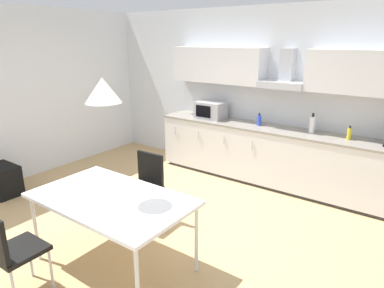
{
  "coord_description": "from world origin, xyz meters",
  "views": [
    {
      "loc": [
        2.5,
        -2.59,
        2.21
      ],
      "look_at": [
        0.23,
        0.56,
        1.0
      ],
      "focal_mm": 32.0,
      "sensor_mm": 36.0,
      "label": 1
    }
  ],
  "objects_px": {
    "microwave": "(211,110)",
    "bottle_blue": "(259,120)",
    "dining_table": "(111,201)",
    "bottle_yellow": "(349,134)",
    "guitar_amp": "(2,180)",
    "bottle_white": "(312,124)",
    "chair_near_left": "(8,247)",
    "chair_far_left": "(146,181)",
    "pendant_lamp": "(103,90)"
  },
  "relations": [
    {
      "from": "bottle_white",
      "to": "dining_table",
      "type": "bearing_deg",
      "value": -108.7
    },
    {
      "from": "chair_far_left",
      "to": "chair_near_left",
      "type": "height_order",
      "value": "same"
    },
    {
      "from": "microwave",
      "to": "bottle_yellow",
      "type": "height_order",
      "value": "microwave"
    },
    {
      "from": "bottle_white",
      "to": "bottle_yellow",
      "type": "xyz_separation_m",
      "value": [
        0.51,
        -0.05,
        -0.04
      ]
    },
    {
      "from": "chair_far_left",
      "to": "guitar_amp",
      "type": "height_order",
      "value": "chair_far_left"
    },
    {
      "from": "bottle_yellow",
      "to": "dining_table",
      "type": "height_order",
      "value": "bottle_yellow"
    },
    {
      "from": "microwave",
      "to": "bottle_blue",
      "type": "distance_m",
      "value": 0.89
    },
    {
      "from": "bottle_blue",
      "to": "dining_table",
      "type": "bearing_deg",
      "value": -93.52
    },
    {
      "from": "chair_far_left",
      "to": "pendant_lamp",
      "type": "height_order",
      "value": "pendant_lamp"
    },
    {
      "from": "dining_table",
      "to": "chair_near_left",
      "type": "bearing_deg",
      "value": -112.48
    },
    {
      "from": "bottle_yellow",
      "to": "bottle_blue",
      "type": "bearing_deg",
      "value": 179.19
    },
    {
      "from": "pendant_lamp",
      "to": "chair_near_left",
      "type": "bearing_deg",
      "value": -112.48
    },
    {
      "from": "bottle_blue",
      "to": "chair_far_left",
      "type": "xyz_separation_m",
      "value": [
        -0.53,
        -2.02,
        -0.45
      ]
    },
    {
      "from": "microwave",
      "to": "chair_near_left",
      "type": "relative_size",
      "value": 0.55
    },
    {
      "from": "bottle_white",
      "to": "pendant_lamp",
      "type": "distance_m",
      "value": 3.15
    },
    {
      "from": "pendant_lamp",
      "to": "bottle_white",
      "type": "bearing_deg",
      "value": 71.3
    },
    {
      "from": "dining_table",
      "to": "chair_near_left",
      "type": "relative_size",
      "value": 1.79
    },
    {
      "from": "bottle_blue",
      "to": "pendant_lamp",
      "type": "xyz_separation_m",
      "value": [
        -0.18,
        -2.86,
        0.79
      ]
    },
    {
      "from": "bottle_yellow",
      "to": "microwave",
      "type": "bearing_deg",
      "value": 179.94
    },
    {
      "from": "dining_table",
      "to": "chair_near_left",
      "type": "xyz_separation_m",
      "value": [
        -0.35,
        -0.84,
        -0.18
      ]
    },
    {
      "from": "bottle_white",
      "to": "bottle_yellow",
      "type": "relative_size",
      "value": 1.52
    },
    {
      "from": "chair_near_left",
      "to": "guitar_amp",
      "type": "distance_m",
      "value": 2.48
    },
    {
      "from": "dining_table",
      "to": "pendant_lamp",
      "type": "relative_size",
      "value": 4.86
    },
    {
      "from": "microwave",
      "to": "pendant_lamp",
      "type": "relative_size",
      "value": 1.5
    },
    {
      "from": "microwave",
      "to": "bottle_white",
      "type": "height_order",
      "value": "bottle_white"
    },
    {
      "from": "chair_far_left",
      "to": "dining_table",
      "type": "bearing_deg",
      "value": -67.25
    },
    {
      "from": "dining_table",
      "to": "microwave",
      "type": "bearing_deg",
      "value": 103.99
    },
    {
      "from": "microwave",
      "to": "guitar_amp",
      "type": "xyz_separation_m",
      "value": [
        -1.88,
        -2.68,
        -0.82
      ]
    },
    {
      "from": "guitar_amp",
      "to": "bottle_yellow",
      "type": "bearing_deg",
      "value": 33.31
    },
    {
      "from": "bottle_white",
      "to": "chair_near_left",
      "type": "relative_size",
      "value": 0.33
    },
    {
      "from": "bottle_yellow",
      "to": "chair_far_left",
      "type": "relative_size",
      "value": 0.22
    },
    {
      "from": "microwave",
      "to": "bottle_blue",
      "type": "xyz_separation_m",
      "value": [
        0.89,
        0.02,
        -0.06
      ]
    },
    {
      "from": "chair_near_left",
      "to": "pendant_lamp",
      "type": "xyz_separation_m",
      "value": [
        0.35,
        0.84,
        1.24
      ]
    },
    {
      "from": "guitar_amp",
      "to": "chair_far_left",
      "type": "bearing_deg",
      "value": 16.87
    },
    {
      "from": "microwave",
      "to": "chair_near_left",
      "type": "bearing_deg",
      "value": -84.41
    },
    {
      "from": "microwave",
      "to": "bottle_blue",
      "type": "height_order",
      "value": "microwave"
    },
    {
      "from": "guitar_amp",
      "to": "chair_near_left",
      "type": "bearing_deg",
      "value": -24.19
    },
    {
      "from": "chair_far_left",
      "to": "guitar_amp",
      "type": "bearing_deg",
      "value": -163.13
    },
    {
      "from": "guitar_amp",
      "to": "bottle_blue",
      "type": "bearing_deg",
      "value": 44.33
    },
    {
      "from": "bottle_blue",
      "to": "bottle_yellow",
      "type": "xyz_separation_m",
      "value": [
        1.32,
        -0.02,
        -0.0
      ]
    },
    {
      "from": "chair_near_left",
      "to": "bottle_yellow",
      "type": "bearing_deg",
      "value": 63.47
    },
    {
      "from": "bottle_blue",
      "to": "dining_table",
      "type": "relative_size",
      "value": 0.13
    },
    {
      "from": "dining_table",
      "to": "pendant_lamp",
      "type": "bearing_deg",
      "value": 104.04
    },
    {
      "from": "dining_table",
      "to": "guitar_amp",
      "type": "height_order",
      "value": "dining_table"
    },
    {
      "from": "bottle_yellow",
      "to": "guitar_amp",
      "type": "xyz_separation_m",
      "value": [
        -4.08,
        -2.68,
        -0.76
      ]
    },
    {
      "from": "microwave",
      "to": "bottle_white",
      "type": "relative_size",
      "value": 1.66
    },
    {
      "from": "bottle_white",
      "to": "pendant_lamp",
      "type": "height_order",
      "value": "pendant_lamp"
    },
    {
      "from": "bottle_yellow",
      "to": "chair_far_left",
      "type": "height_order",
      "value": "bottle_yellow"
    },
    {
      "from": "bottle_blue",
      "to": "chair_near_left",
      "type": "height_order",
      "value": "bottle_blue"
    },
    {
      "from": "chair_far_left",
      "to": "pendant_lamp",
      "type": "xyz_separation_m",
      "value": [
        0.35,
        -0.84,
        1.24
      ]
    }
  ]
}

